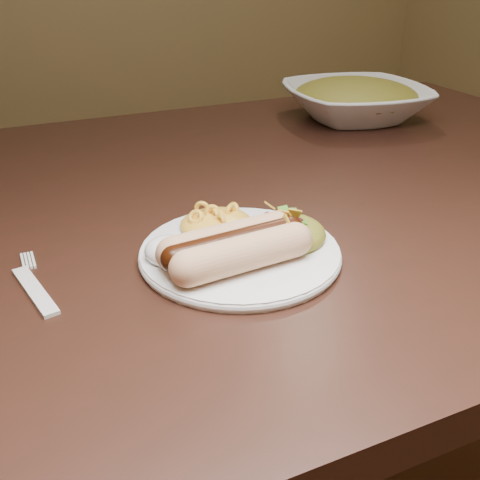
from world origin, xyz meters
name	(u,v)px	position (x,y,z in m)	size (l,w,h in m)	color
table	(183,260)	(0.00, 0.00, 0.66)	(1.60, 0.90, 0.75)	black
plate	(240,253)	(0.01, -0.18, 0.76)	(0.21, 0.21, 0.01)	white
hotdog	(236,246)	(-0.01, -0.20, 0.78)	(0.13, 0.08, 0.04)	tan
mac_and_cheese	(216,214)	(0.00, -0.12, 0.78)	(0.08, 0.08, 0.03)	#F3B34A
sour_cream	(168,245)	(-0.07, -0.17, 0.78)	(0.05, 0.05, 0.03)	white
taco_salad	(286,227)	(0.06, -0.18, 0.78)	(0.09, 0.08, 0.04)	#B57E20
fork	(35,291)	(-0.20, -0.16, 0.75)	(0.02, 0.15, 0.00)	silver
serving_bowl	(355,103)	(0.44, 0.23, 0.78)	(0.26, 0.26, 0.06)	silver
bowl_filling	(356,93)	(0.44, 0.23, 0.80)	(0.24, 0.24, 0.06)	#B57E20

